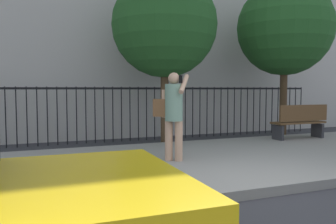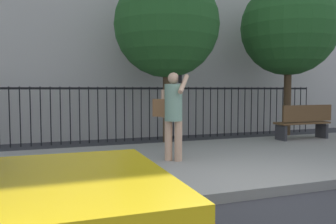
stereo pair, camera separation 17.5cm
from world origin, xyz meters
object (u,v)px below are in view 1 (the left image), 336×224
street_tree_mid (165,25)px  street_bench (300,121)px  pedestrian_on_phone (172,110)px  street_tree_far (285,28)px

street_tree_mid → street_bench: bearing=-17.1°
pedestrian_on_phone → street_bench: size_ratio=1.06×
street_bench → street_tree_far: (0.21, 0.97, 2.70)m
street_bench → street_tree_mid: size_ratio=0.35×
street_bench → street_tree_far: 2.88m
street_tree_mid → street_tree_far: 3.83m
street_tree_far → street_bench: bearing=-102.4°
pedestrian_on_phone → street_tree_far: street_tree_far is taller
street_tree_mid → street_tree_far: bearing=-2.0°
pedestrian_on_phone → street_bench: bearing=17.3°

